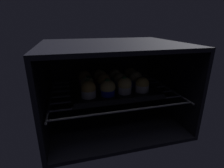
% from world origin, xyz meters
% --- Properties ---
extents(oven_cavity, '(0.59, 0.47, 0.37)m').
position_xyz_m(oven_cavity, '(0.00, 0.26, 0.17)').
color(oven_cavity, black).
rests_on(oven_cavity, ground).
extents(oven_rack, '(0.55, 0.42, 0.01)m').
position_xyz_m(oven_rack, '(0.00, 0.22, 0.14)').
color(oven_rack, '#42424C').
rests_on(oven_rack, oven_cavity).
extents(baking_tray, '(0.38, 0.30, 0.02)m').
position_xyz_m(baking_tray, '(0.00, 0.23, 0.15)').
color(baking_tray, black).
rests_on(baking_tray, oven_rack).
extents(muffin_row0_col0, '(0.06, 0.06, 0.07)m').
position_xyz_m(muffin_row0_col0, '(-0.12, 0.15, 0.18)').
color(muffin_row0_col0, silver).
rests_on(muffin_row0_col0, baking_tray).
extents(muffin_row0_col1, '(0.06, 0.06, 0.07)m').
position_xyz_m(muffin_row0_col1, '(-0.04, 0.15, 0.18)').
color(muffin_row0_col1, '#1928B7').
rests_on(muffin_row0_col1, baking_tray).
extents(muffin_row0_col2, '(0.06, 0.06, 0.08)m').
position_xyz_m(muffin_row0_col2, '(0.04, 0.15, 0.19)').
color(muffin_row0_col2, silver).
rests_on(muffin_row0_col2, baking_tray).
extents(muffin_row0_col3, '(0.06, 0.06, 0.06)m').
position_xyz_m(muffin_row0_col3, '(0.11, 0.15, 0.18)').
color(muffin_row0_col3, silver).
rests_on(muffin_row0_col3, baking_tray).
extents(muffin_row1_col0, '(0.06, 0.06, 0.07)m').
position_xyz_m(muffin_row1_col0, '(-0.11, 0.22, 0.18)').
color(muffin_row1_col0, '#1928B7').
rests_on(muffin_row1_col0, baking_tray).
extents(muffin_row1_col1, '(0.06, 0.06, 0.07)m').
position_xyz_m(muffin_row1_col1, '(-0.04, 0.22, 0.18)').
color(muffin_row1_col1, '#1928B7').
rests_on(muffin_row1_col1, baking_tray).
extents(muffin_row1_col2, '(0.06, 0.06, 0.07)m').
position_xyz_m(muffin_row1_col2, '(0.04, 0.23, 0.18)').
color(muffin_row1_col2, silver).
rests_on(muffin_row1_col2, baking_tray).
extents(muffin_row1_col3, '(0.06, 0.06, 0.07)m').
position_xyz_m(muffin_row1_col3, '(0.11, 0.23, 0.19)').
color(muffin_row1_col3, '#1928B7').
rests_on(muffin_row1_col3, baking_tray).
extents(muffin_row2_col0, '(0.06, 0.06, 0.07)m').
position_xyz_m(muffin_row2_col0, '(-0.11, 0.31, 0.18)').
color(muffin_row2_col0, '#7A238C').
rests_on(muffin_row2_col0, baking_tray).
extents(muffin_row2_col1, '(0.06, 0.06, 0.07)m').
position_xyz_m(muffin_row2_col1, '(-0.04, 0.30, 0.18)').
color(muffin_row2_col1, red).
rests_on(muffin_row2_col1, baking_tray).
extents(muffin_row2_col2, '(0.06, 0.06, 0.07)m').
position_xyz_m(muffin_row2_col2, '(0.04, 0.30, 0.18)').
color(muffin_row2_col2, '#0C8C84').
rests_on(muffin_row2_col2, baking_tray).
extents(muffin_row2_col3, '(0.06, 0.06, 0.07)m').
position_xyz_m(muffin_row2_col3, '(0.12, 0.30, 0.18)').
color(muffin_row2_col3, '#1928B7').
rests_on(muffin_row2_col3, baking_tray).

